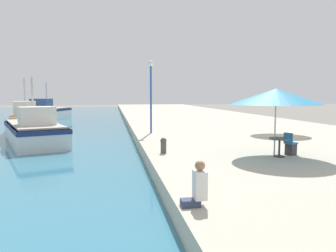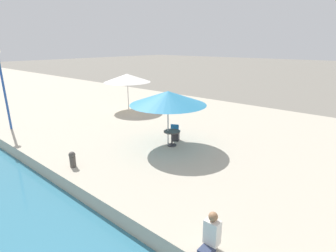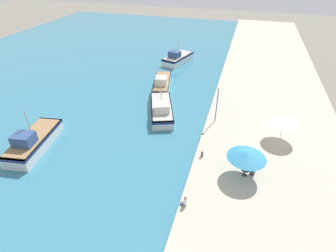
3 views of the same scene
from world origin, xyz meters
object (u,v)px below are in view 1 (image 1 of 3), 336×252
object	(u,v)px
cafe_umbrella_white	(276,96)
mooring_bollard	(163,145)
person_at_quay	(198,186)
fishing_boat_mid	(34,131)
fishing_boat_distant	(47,113)
lamppost	(151,84)
cafe_chair_left	(290,147)
fishing_boat_far	(26,121)
cafe_table	(279,143)
cafe_umbrella_pink	(276,97)

from	to	relation	value
cafe_umbrella_white	mooring_bollard	size ratio (longest dim) A/B	5.19
cafe_umbrella_white	person_at_quay	xyz separation A→B (m)	(-8.18, -12.16, -1.92)
fishing_boat_mid	cafe_umbrella_white	size ratio (longest dim) A/B	2.53
fishing_boat_distant	cafe_umbrella_white	size ratio (longest dim) A/B	2.34
mooring_bollard	lamppost	world-z (taller)	lamppost
lamppost	cafe_chair_left	bearing A→B (deg)	-61.22
fishing_boat_far	lamppost	world-z (taller)	lamppost
fishing_boat_far	fishing_boat_distant	size ratio (longest dim) A/B	1.04
person_at_quay	mooring_bollard	size ratio (longest dim) A/B	1.55
lamppost	mooring_bollard	bearing A→B (deg)	-92.63
fishing_boat_far	cafe_table	xyz separation A→B (m)	(13.54, -16.86, 0.24)
cafe_umbrella_pink	person_at_quay	bearing A→B (deg)	-131.15
lamppost	cafe_umbrella_white	bearing A→B (deg)	-12.39
cafe_chair_left	lamppost	xyz separation A→B (m)	(-4.68, 8.52, 2.77)
fishing_boat_mid	mooring_bollard	size ratio (longest dim) A/B	13.15
fishing_boat_mid	cafe_umbrella_white	distance (m)	15.08
fishing_boat_mid	fishing_boat_distant	world-z (taller)	fishing_boat_distant
cafe_umbrella_white	lamppost	xyz separation A→B (m)	(-7.59, 1.67, 0.73)
cafe_table	lamppost	world-z (taller)	lamppost
mooring_bollard	fishing_boat_distant	bearing A→B (deg)	109.72
person_at_quay	cafe_table	bearing A→B (deg)	47.25
cafe_umbrella_white	mooring_bollard	world-z (taller)	cafe_umbrella_white
cafe_umbrella_white	fishing_boat_distant	bearing A→B (deg)	129.18
fishing_boat_distant	person_at_quay	world-z (taller)	fishing_boat_distant
lamppost	person_at_quay	bearing A→B (deg)	-92.47
fishing_boat_far	cafe_umbrella_white	distance (m)	19.77
cafe_table	mooring_bollard	size ratio (longest dim) A/B	1.22
fishing_boat_far	cafe_table	distance (m)	21.62
cafe_umbrella_white	cafe_chair_left	distance (m)	7.72
fishing_boat_mid	cafe_chair_left	size ratio (longest dim) A/B	9.45
person_at_quay	lamppost	size ratio (longest dim) A/B	0.22
cafe_umbrella_pink	cafe_umbrella_white	xyz separation A→B (m)	(3.69, 7.02, 0.00)
fishing_boat_mid	cafe_umbrella_white	xyz separation A→B (m)	(14.77, -2.15, 2.13)
mooring_bollard	cafe_umbrella_pink	bearing A→B (deg)	-18.65
fishing_boat_far	cafe_umbrella_pink	size ratio (longest dim) A/B	2.30
mooring_bollard	cafe_chair_left	bearing A→B (deg)	-14.11
cafe_table	mooring_bollard	distance (m)	4.63
fishing_boat_distant	fishing_boat_mid	bearing A→B (deg)	-65.14
cafe_chair_left	fishing_boat_far	bearing A→B (deg)	-164.39
fishing_boat_far	cafe_umbrella_pink	bearing A→B (deg)	-64.15
fishing_boat_far	mooring_bollard	world-z (taller)	fishing_boat_far
fishing_boat_far	fishing_boat_distant	world-z (taller)	fishing_boat_distant
fishing_boat_distant	cafe_umbrella_pink	distance (m)	32.07
cafe_umbrella_pink	cafe_table	bearing A→B (deg)	-46.68
fishing_boat_far	cafe_umbrella_white	world-z (taller)	fishing_boat_far
cafe_umbrella_white	fishing_boat_far	bearing A→B (deg)	150.45
cafe_table	lamppost	distance (m)	10.03
fishing_boat_mid	fishing_boat_far	size ratio (longest dim) A/B	1.04
fishing_boat_distant	cafe_table	world-z (taller)	fishing_boat_distant
person_at_quay	lamppost	distance (m)	14.09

